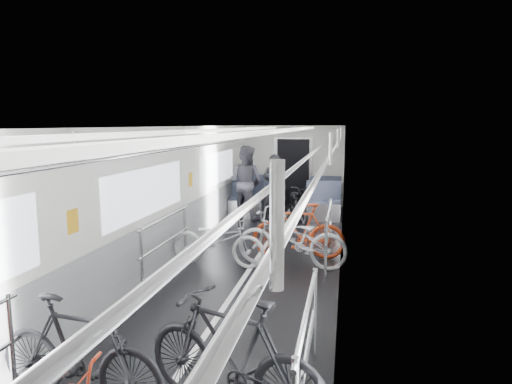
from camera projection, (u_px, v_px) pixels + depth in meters
car_shell at (261, 195)px, 8.59m from camera, size 3.02×14.01×2.41m
bike_left_mid at (79, 353)px, 3.90m from camera, size 1.72×0.68×1.00m
bike_left_far at (218, 240)px, 7.89m from camera, size 1.75×0.76×0.89m
bike_right_near at (233, 355)px, 3.80m from camera, size 1.85×1.07×1.07m
bike_right_mid at (291, 239)px, 7.77m from camera, size 1.97×0.86×1.00m
bike_right_far at (298, 231)px, 8.34m from camera, size 1.71×0.50×1.03m
bike_aisle at (299, 203)px, 11.51m from camera, size 1.22×1.92×0.95m
person_standing at (274, 187)px, 11.60m from camera, size 0.67×0.49×1.70m
person_seated at (246, 183)px, 11.74m from camera, size 1.11×0.98×1.90m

